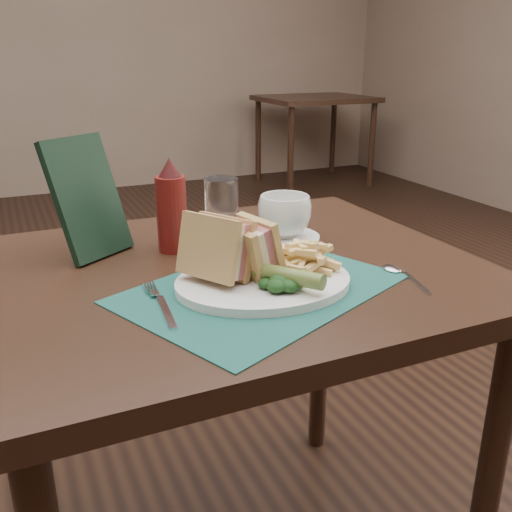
{
  "coord_description": "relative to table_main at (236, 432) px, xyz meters",
  "views": [
    {
      "loc": [
        -0.37,
        -1.43,
        1.13
      ],
      "look_at": [
        0.01,
        -0.59,
        0.8
      ],
      "focal_mm": 40.0,
      "sensor_mm": 36.0,
      "label": 1
    }
  ],
  "objects": [
    {
      "name": "fork",
      "position": [
        -0.17,
        -0.12,
        0.38
      ],
      "size": [
        0.05,
        0.17,
        0.01
      ],
      "primitive_type": null,
      "rotation": [
        0.0,
        0.0,
        -0.09
      ],
      "color": "silver",
      "rests_on": "placemat"
    },
    {
      "name": "kale_garnish",
      "position": [
        0.02,
        -0.18,
        0.41
      ],
      "size": [
        0.11,
        0.08,
        0.03
      ],
      "primitive_type": null,
      "color": "black",
      "rests_on": "plate"
    },
    {
      "name": "spoon",
      "position": [
        0.25,
        -0.19,
        0.38
      ],
      "size": [
        0.07,
        0.15,
        0.01
      ],
      "primitive_type": null,
      "rotation": [
        0.0,
        0.0,
        -0.25
      ],
      "color": "silver",
      "rests_on": "table_main"
    },
    {
      "name": "sandwich_half_b",
      "position": [
        -0.03,
        -0.1,
        0.44
      ],
      "size": [
        0.1,
        0.11,
        0.1
      ],
      "primitive_type": null,
      "rotation": [
        0.0,
        -0.24,
        0.25
      ],
      "color": "tan",
      "rests_on": "plate"
    },
    {
      "name": "wall_back",
      "position": [
        0.0,
        4.0,
        -0.38
      ],
      "size": [
        6.0,
        0.0,
        6.0
      ],
      "primitive_type": "plane",
      "rotation": [
        1.57,
        0.0,
        0.0
      ],
      "color": "gray",
      "rests_on": "ground"
    },
    {
      "name": "ketchup_bottle",
      "position": [
        -0.08,
        0.13,
        0.47
      ],
      "size": [
        0.08,
        0.08,
        0.19
      ],
      "primitive_type": null,
      "rotation": [
        0.0,
        0.0,
        0.38
      ],
      "color": "#5B120F",
      "rests_on": "table_main"
    },
    {
      "name": "plate",
      "position": [
        0.01,
        -0.12,
        0.38
      ],
      "size": [
        0.33,
        0.27,
        0.01
      ],
      "primitive_type": null,
      "rotation": [
        0.0,
        0.0,
        -0.12
      ],
      "color": "white",
      "rests_on": "placemat"
    },
    {
      "name": "saucer",
      "position": [
        0.15,
        0.09,
        0.38
      ],
      "size": [
        0.18,
        0.18,
        0.01
      ],
      "primitive_type": "cylinder",
      "rotation": [
        0.0,
        0.0,
        0.26
      ],
      "color": "white",
      "rests_on": "table_main"
    },
    {
      "name": "table_main",
      "position": [
        0.0,
        0.0,
        0.0
      ],
      "size": [
        0.9,
        0.75,
        0.75
      ],
      "primitive_type": null,
      "color": "black",
      "rests_on": "ground"
    },
    {
      "name": "drinking_glass",
      "position": [
        0.04,
        0.16,
        0.44
      ],
      "size": [
        0.08,
        0.08,
        0.13
      ],
      "primitive_type": "cylinder",
      "rotation": [
        0.0,
        0.0,
        -0.11
      ],
      "color": "white",
      "rests_on": "table_main"
    },
    {
      "name": "coffee_cup",
      "position": [
        0.15,
        0.09,
        0.43
      ],
      "size": [
        0.14,
        0.14,
        0.09
      ],
      "primitive_type": "imported",
      "rotation": [
        0.0,
        0.0,
        0.33
      ],
      "color": "white",
      "rests_on": "saucer"
    },
    {
      "name": "check_presenter",
      "position": [
        -0.23,
        0.17,
        0.49
      ],
      "size": [
        0.17,
        0.15,
        0.23
      ],
      "primitive_type": "cube",
      "rotation": [
        -0.31,
        0.0,
        0.6
      ],
      "color": "black",
      "rests_on": "table_main"
    },
    {
      "name": "fries_pile",
      "position": [
        0.08,
        -0.11,
        0.42
      ],
      "size": [
        0.18,
        0.2,
        0.06
      ],
      "primitive_type": null,
      "color": "#E6C073",
      "rests_on": "plate"
    },
    {
      "name": "floor",
      "position": [
        0.0,
        0.5,
        -0.38
      ],
      "size": [
        7.0,
        7.0,
        0.0
      ],
      "primitive_type": "plane",
      "color": "black",
      "rests_on": "ground"
    },
    {
      "name": "placemat",
      "position": [
        -0.0,
        -0.12,
        0.38
      ],
      "size": [
        0.53,
        0.47,
        0.0
      ],
      "primitive_type": "cube",
      "rotation": [
        0.0,
        0.0,
        0.41
      ],
      "color": "#184C44",
      "rests_on": "table_main"
    },
    {
      "name": "pickle_spear",
      "position": [
        0.02,
        -0.18,
        0.41
      ],
      "size": [
        0.09,
        0.12,
        0.03
      ],
      "primitive_type": "cylinder",
      "rotation": [
        1.54,
        0.0,
        0.58
      ],
      "color": "#4F6325",
      "rests_on": "plate"
    },
    {
      "name": "table_bg_right",
      "position": [
        2.15,
        3.44,
        0.0
      ],
      "size": [
        0.9,
        0.75,
        0.75
      ],
      "primitive_type": null,
      "color": "black",
      "rests_on": "ground"
    },
    {
      "name": "sandwich_half_a",
      "position": [
        -0.08,
        -0.1,
        0.45
      ],
      "size": [
        0.13,
        0.14,
        0.11
      ],
      "primitive_type": null,
      "rotation": [
        0.0,
        0.24,
        0.54
      ],
      "color": "tan",
      "rests_on": "plate"
    }
  ]
}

